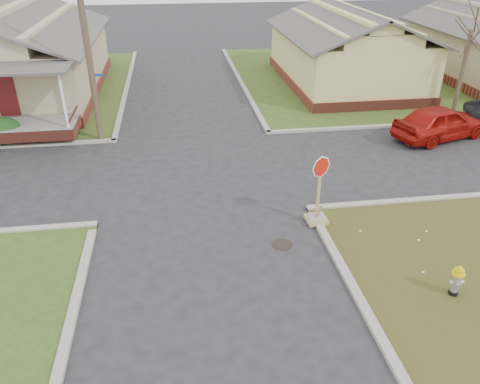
{
  "coord_description": "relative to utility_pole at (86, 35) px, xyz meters",
  "views": [
    {
      "loc": [
        -0.77,
        -11.92,
        8.21
      ],
      "look_at": [
        1.12,
        1.0,
        1.1
      ],
      "focal_mm": 35.0,
      "sensor_mm": 36.0,
      "label": 1
    }
  ],
  "objects": [
    {
      "name": "stop_sign",
      "position": [
        7.77,
        -8.34,
        -4.11
      ],
      "size": [
        0.66,
        0.65,
        2.34
      ],
      "rotation": [
        0.0,
        0.0,
        0.06
      ],
      "color": "tan",
      "rests_on": "ground"
    },
    {
      "name": "red_sedan",
      "position": [
        15.46,
        -2.04,
        -3.88
      ],
      "size": [
        4.95,
        3.12,
        1.57
      ],
      "primitive_type": "imported",
      "rotation": [
        0.0,
        0.0,
        1.87
      ],
      "color": "#A0110B",
      "rests_on": "ground"
    },
    {
      "name": "side_house_yellow",
      "position": [
        14.2,
        7.6,
        -2.47
      ],
      "size": [
        7.6,
        11.6,
        4.7
      ],
      "color": "brown",
      "rests_on": "ground"
    },
    {
      "name": "fire_hydrant",
      "position": [
        10.29,
        -12.29,
        -4.12
      ],
      "size": [
        0.33,
        0.33,
        0.89
      ],
      "rotation": [
        0.0,
        0.0,
        -0.09
      ],
      "color": "black",
      "rests_on": "ground"
    },
    {
      "name": "hedge_right",
      "position": [
        -4.19,
        0.09,
        -4.02
      ],
      "size": [
        1.55,
        1.27,
        1.18
      ],
      "primitive_type": "ellipsoid",
      "color": "#173D16",
      "rests_on": "verge_far_left"
    },
    {
      "name": "utility_pole",
      "position": [
        0.0,
        0.0,
        0.0
      ],
      "size": [
        1.8,
        0.28,
        9.0
      ],
      "color": "#483B29",
      "rests_on": "ground"
    },
    {
      "name": "curbs",
      "position": [
        4.2,
        -3.9,
        -4.66
      ],
      "size": [
        80.0,
        40.0,
        0.12
      ],
      "primitive_type": null,
      "color": "#A09B90",
      "rests_on": "ground"
    },
    {
      "name": "corner_house",
      "position": [
        -5.8,
        7.78,
        -2.38
      ],
      "size": [
        10.1,
        15.5,
        5.3
      ],
      "color": "brown",
      "rests_on": "ground"
    },
    {
      "name": "ground",
      "position": [
        4.2,
        -8.9,
        -4.66
      ],
      "size": [
        120.0,
        120.0,
        0.0
      ],
      "primitive_type": "plane",
      "color": "#252527",
      "rests_on": "ground"
    },
    {
      "name": "tree_mid_right",
      "position": [
        18.2,
        1.3,
        -2.51
      ],
      "size": [
        0.22,
        0.22,
        4.2
      ],
      "primitive_type": "cylinder",
      "color": "#483B29",
      "rests_on": "verge_far_right"
    },
    {
      "name": "manhole",
      "position": [
        6.4,
        -9.4,
        -4.66
      ],
      "size": [
        0.64,
        0.64,
        0.01
      ],
      "primitive_type": "cylinder",
      "color": "black",
      "rests_on": "ground"
    }
  ]
}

